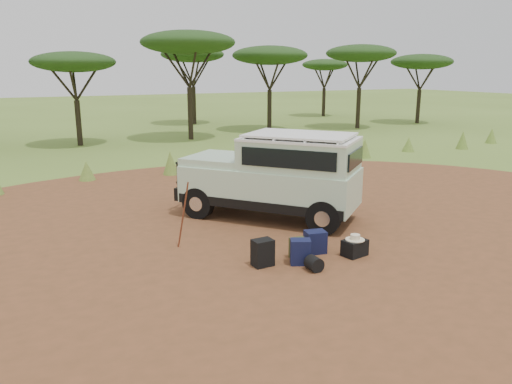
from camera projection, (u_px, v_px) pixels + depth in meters
name	position (u px, v px, depth m)	size (l,w,h in m)	color
ground	(287.00, 245.00, 11.36)	(140.00, 140.00, 0.00)	olive
dirt_clearing	(287.00, 245.00, 11.36)	(23.00, 23.00, 0.01)	brown
grass_fringe	(175.00, 164.00, 18.83)	(36.60, 1.60, 0.90)	olive
acacia_treeline	(121.00, 51.00, 27.70)	(46.70, 13.20, 6.26)	black
safari_vehicle	(275.00, 178.00, 13.18)	(4.45, 4.80, 2.31)	#BBDCBB
walking_staff	(183.00, 215.00, 11.05)	(0.04, 0.04, 1.53)	brown
backpack_black	(263.00, 253.00, 10.11)	(0.41, 0.30, 0.56)	black
backpack_navy	(300.00, 252.00, 10.20)	(0.41, 0.29, 0.53)	#13173E
backpack_olive	(298.00, 248.00, 10.53)	(0.32, 0.23, 0.45)	#3D4A22
duffel_navy	(315.00, 242.00, 10.84)	(0.44, 0.33, 0.50)	#13173E
hard_case	(355.00, 248.00, 10.68)	(0.51, 0.36, 0.36)	black
stuff_sack	(314.00, 264.00, 9.89)	(0.30, 0.30, 0.30)	black
safari_hat	(355.00, 238.00, 10.63)	(0.41, 0.41, 0.12)	beige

